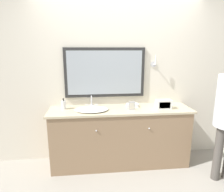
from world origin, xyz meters
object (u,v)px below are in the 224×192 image
(appliance_box, at_px, (164,104))
(picture_frame, at_px, (132,106))
(soap_bottle, at_px, (64,105))
(sink_basin, at_px, (92,109))

(appliance_box, height_order, picture_frame, appliance_box)
(appliance_box, bearing_deg, soap_bottle, 174.77)
(sink_basin, bearing_deg, appliance_box, -2.17)
(soap_bottle, bearing_deg, sink_basin, -13.00)
(sink_basin, distance_m, picture_frame, 0.58)
(soap_bottle, distance_m, appliance_box, 1.48)
(picture_frame, bearing_deg, soap_bottle, 171.73)
(soap_bottle, relative_size, appliance_box, 0.73)
(sink_basin, relative_size, soap_bottle, 2.90)
(soap_bottle, xyz_separation_m, appliance_box, (1.47, -0.13, 0.00))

